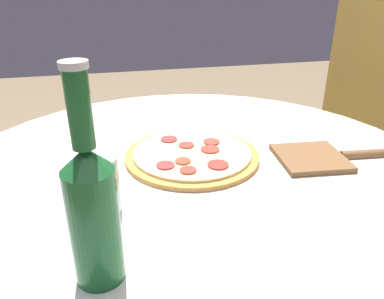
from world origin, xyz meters
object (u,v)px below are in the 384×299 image
(pizza_paddle, at_px, (321,157))
(drinking_glass, at_px, (98,185))
(beer_bottle, at_px, (93,209))
(pizza, at_px, (192,155))

(pizza_paddle, bearing_deg, drinking_glass, -163.92)
(beer_bottle, bearing_deg, pizza_paddle, 117.41)
(pizza_paddle, relative_size, drinking_glass, 2.57)
(drinking_glass, bearing_deg, beer_bottle, -0.49)
(pizza, distance_m, pizza_paddle, 0.28)
(beer_bottle, bearing_deg, drinking_glass, 179.51)
(drinking_glass, bearing_deg, pizza_paddle, 100.30)
(beer_bottle, relative_size, drinking_glass, 2.86)
(beer_bottle, xyz_separation_m, pizza_paddle, (-0.24, 0.47, -0.10))
(pizza, relative_size, drinking_glass, 2.93)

